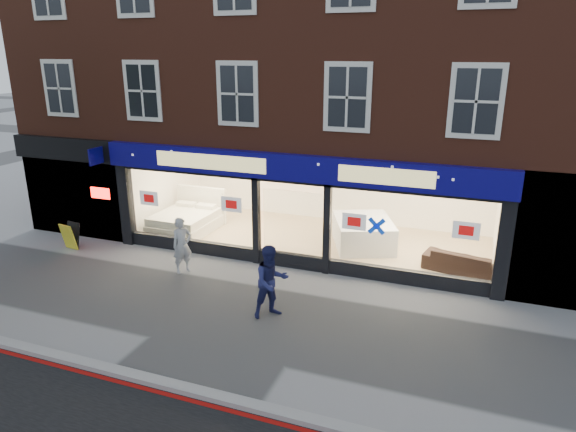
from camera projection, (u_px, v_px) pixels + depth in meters
The scene contains 12 objects.
ground at pixel (246, 316), 11.95m from camera, with size 120.00×120.00×0.00m, color gray.
kerb_line at pixel (172, 396), 9.19m from camera, with size 60.00×0.10×0.01m, color #8C0A07.
kerb_stone at pixel (178, 387), 9.35m from camera, with size 60.00×0.25×0.12m, color gray.
showroom_floor at pixel (314, 240), 16.61m from camera, with size 11.00×4.50×0.10m, color tan.
building at pixel (333, 25), 16.08m from camera, with size 19.00×8.26×10.30m.
display_bed at pixel (187, 220), 17.31m from camera, with size 1.89×2.26×1.27m.
bedside_table at pixel (195, 209), 18.72m from camera, with size 0.45×0.45×0.55m, color brown.
mattress_stack at pixel (363, 233), 15.89m from camera, with size 2.36×2.60×0.84m.
sofa at pixel (463, 261), 14.03m from camera, with size 2.07×0.81×0.60m, color black.
a_board at pixel (71, 236), 15.90m from camera, with size 0.55×0.35×0.84m, color yellow.
pedestrian_grey at pixel (182, 245), 14.13m from camera, with size 0.57×0.38×1.57m, color #A6A9AE.
pedestrian_blue at pixel (271, 282), 11.72m from camera, with size 0.84×0.66×1.73m, color #1C1F4F.
Camera 1 is at (4.65, -9.63, 5.91)m, focal length 32.00 mm.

